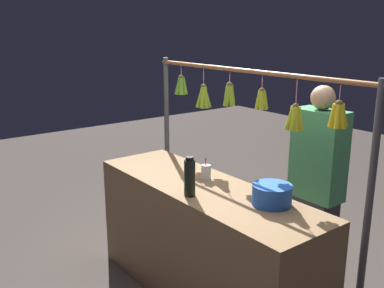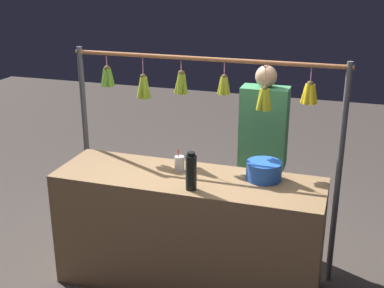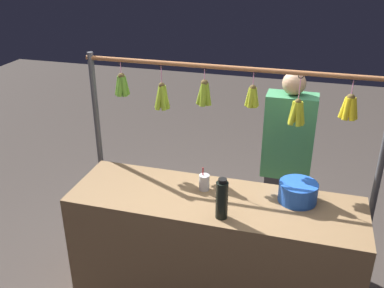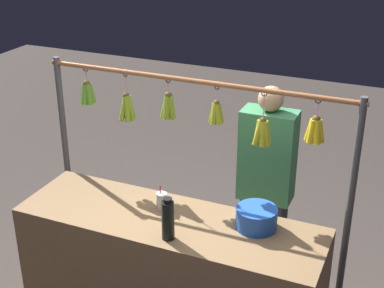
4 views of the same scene
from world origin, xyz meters
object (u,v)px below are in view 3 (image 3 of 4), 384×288
Objects in this scene: blue_bucket at (298,192)px; drink_cup at (204,182)px; water_bottle at (222,199)px; vendor_person at (285,170)px.

drink_cup is (0.62, 0.03, -0.01)m from blue_bucket.
vendor_person is (-0.32, -0.93, -0.24)m from water_bottle.
vendor_person reaches higher than drink_cup.
vendor_person reaches higher than blue_bucket.
drink_cup is at bearing 51.80° from vendor_person.
drink_cup is 0.10× the size of vendor_person.
water_bottle is at bearing 36.06° from blue_bucket.
vendor_person is at bearing -108.95° from water_bottle.
vendor_person is at bearing -128.20° from drink_cup.
vendor_person is at bearing -79.07° from blue_bucket.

